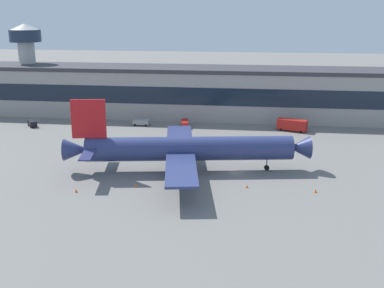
{
  "coord_description": "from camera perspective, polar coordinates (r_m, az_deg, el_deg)",
  "views": [
    {
      "loc": [
        4.14,
        -101.56,
        34.42
      ],
      "look_at": [
        -10.07,
        3.55,
        5.0
      ],
      "focal_mm": 46.1,
      "sensor_mm": 36.0,
      "label": 1
    }
  ],
  "objects": [
    {
      "name": "follow_me_car",
      "position": [
        155.2,
        -18.0,
        2.33
      ],
      "size": [
        4.21,
        4.64,
        1.85
      ],
      "color": "black",
      "rests_on": "ground_plane"
    },
    {
      "name": "traffic_cone_3",
      "position": [
        98.18,
        14.1,
        -5.29
      ],
      "size": [
        0.58,
        0.58,
        0.72
      ],
      "primitive_type": "cone",
      "color": "#F2590C",
      "rests_on": "ground_plane"
    },
    {
      "name": "control_tower",
      "position": [
        178.83,
        -18.55,
        9.58
      ],
      "size": [
        10.49,
        10.49,
        29.3
      ],
      "color": "#B7B7B2",
      "rests_on": "ground_plane"
    },
    {
      "name": "terminal_building",
      "position": [
        158.78,
        6.13,
        5.86
      ],
      "size": [
        192.92,
        17.61,
        16.11
      ],
      "color": "#9E9993",
      "rests_on": "ground_plane"
    },
    {
      "name": "airliner",
      "position": [
        106.22,
        -0.78,
        -0.56
      ],
      "size": [
        53.19,
        45.68,
        15.96
      ],
      "color": "navy",
      "rests_on": "ground_plane"
    },
    {
      "name": "traffic_cone_1",
      "position": [
        98.38,
        6.38,
        -4.88
      ],
      "size": [
        0.5,
        0.5,
        0.63
      ],
      "primitive_type": "cone",
      "color": "#F2590C",
      "rests_on": "ground_plane"
    },
    {
      "name": "traffic_cone_0",
      "position": [
        98.03,
        -13.27,
        -5.27
      ],
      "size": [
        0.55,
        0.55,
        0.69
      ],
      "primitive_type": "cone",
      "color": "#F2590C",
      "rests_on": "ground_plane"
    },
    {
      "name": "crew_van",
      "position": [
        152.46,
        -12.05,
        2.67
      ],
      "size": [
        3.1,
        5.51,
        2.55
      ],
      "color": "yellow",
      "rests_on": "ground_plane"
    },
    {
      "name": "belt_loader",
      "position": [
        147.17,
        -0.85,
        2.44
      ],
      "size": [
        3.12,
        6.66,
        1.95
      ],
      "color": "red",
      "rests_on": "ground_plane"
    },
    {
      "name": "traffic_cone_2",
      "position": [
        98.69,
        -6.55,
        -4.8
      ],
      "size": [
        0.55,
        0.55,
        0.68
      ],
      "primitive_type": "cone",
      "color": "#F2590C",
      "rests_on": "ground_plane"
    },
    {
      "name": "pushback_tractor",
      "position": [
        149.75,
        -5.85,
        2.54
      ],
      "size": [
        4.88,
        2.77,
        1.75
      ],
      "color": "gray",
      "rests_on": "ground_plane"
    },
    {
      "name": "fuel_truck",
      "position": [
        144.92,
        11.58,
        2.21
      ],
      "size": [
        8.85,
        5.39,
        3.35
      ],
      "color": "red",
      "rests_on": "ground_plane"
    },
    {
      "name": "ground_plane",
      "position": [
        107.31,
        5.09,
        -3.27
      ],
      "size": [
        600.0,
        600.0,
        0.0
      ],
      "primitive_type": "plane",
      "color": "slate"
    }
  ]
}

